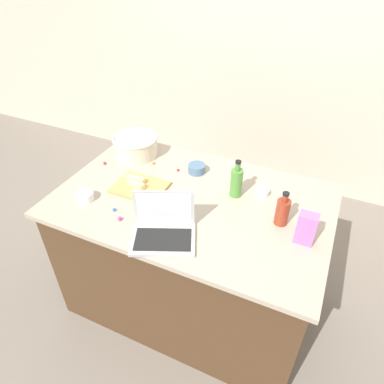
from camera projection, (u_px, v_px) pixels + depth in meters
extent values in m
plane|color=slate|center=(192.00, 297.00, 2.50)|extent=(12.00, 12.00, 0.00)
cube|color=beige|center=(276.00, 49.00, 2.99)|extent=(8.00, 0.10, 2.60)
cube|color=#4C331E|center=(192.00, 255.00, 2.24)|extent=(1.48, 0.93, 0.87)
cube|color=tan|center=(192.00, 201.00, 1.97)|extent=(1.54, 0.99, 0.03)
cube|color=#B7B7BC|center=(163.00, 239.00, 1.69)|extent=(0.37, 0.32, 0.02)
cube|color=black|center=(163.00, 239.00, 1.67)|extent=(0.31, 0.25, 0.00)
cube|color=#B7B7BC|center=(164.00, 207.00, 1.71)|extent=(0.28, 0.13, 0.20)
cube|color=silver|center=(164.00, 208.00, 1.71)|extent=(0.25, 0.11, 0.18)
cylinder|color=beige|center=(136.00, 146.00, 2.31)|extent=(0.29, 0.29, 0.12)
cylinder|color=black|center=(136.00, 146.00, 2.31)|extent=(0.24, 0.24, 0.11)
torus|color=beige|center=(135.00, 138.00, 2.28)|extent=(0.30, 0.30, 0.02)
cylinder|color=#4C8C38|center=(236.00, 183.00, 1.94)|extent=(0.07, 0.07, 0.17)
cylinder|color=#4C8C38|center=(238.00, 167.00, 1.87)|extent=(0.03, 0.03, 0.05)
cylinder|color=black|center=(238.00, 162.00, 1.85)|extent=(0.03, 0.03, 0.01)
cylinder|color=maroon|center=(282.00, 212.00, 1.76)|extent=(0.07, 0.07, 0.14)
cylinder|color=maroon|center=(285.00, 198.00, 1.70)|extent=(0.03, 0.03, 0.04)
cylinder|color=black|center=(286.00, 194.00, 1.68)|extent=(0.03, 0.03, 0.01)
cube|color=tan|center=(140.00, 187.00, 2.03)|extent=(0.30, 0.23, 0.02)
cube|color=#F4E58C|center=(136.00, 185.00, 2.00)|extent=(0.11, 0.05, 0.04)
cube|color=#F4E58C|center=(136.00, 180.00, 2.05)|extent=(0.11, 0.04, 0.04)
cylinder|color=white|center=(85.00, 196.00, 1.94)|extent=(0.10, 0.10, 0.05)
cylinder|color=slate|center=(197.00, 168.00, 2.16)|extent=(0.11, 0.11, 0.05)
cylinder|color=white|center=(263.00, 192.00, 1.98)|extent=(0.07, 0.07, 0.04)
cube|color=pink|center=(306.00, 228.00, 1.64)|extent=(0.09, 0.06, 0.17)
sphere|color=orange|center=(153.00, 163.00, 2.25)|extent=(0.02, 0.02, 0.02)
sphere|color=blue|center=(114.00, 210.00, 1.87)|extent=(0.02, 0.02, 0.02)
sphere|color=red|center=(105.00, 163.00, 2.24)|extent=(0.02, 0.02, 0.02)
sphere|color=#CC3399|center=(120.00, 218.00, 1.81)|extent=(0.02, 0.02, 0.02)
sphere|color=red|center=(178.00, 170.00, 2.18)|extent=(0.02, 0.02, 0.02)
sphere|color=green|center=(277.00, 208.00, 1.88)|extent=(0.02, 0.02, 0.02)
sphere|color=#CC3399|center=(168.00, 205.00, 1.90)|extent=(0.02, 0.02, 0.02)
sphere|color=blue|center=(133.00, 162.00, 2.25)|extent=(0.02, 0.02, 0.02)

